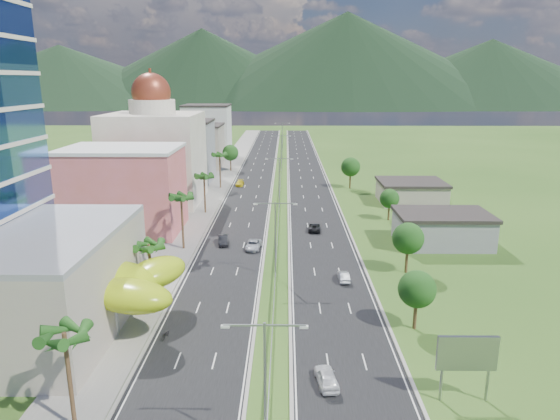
{
  "coord_description": "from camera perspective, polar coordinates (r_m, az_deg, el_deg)",
  "views": [
    {
      "loc": [
        1.44,
        -56.25,
        27.25
      ],
      "look_at": [
        0.52,
        20.94,
        7.0
      ],
      "focal_mm": 32.0,
      "sensor_mm": 36.0,
      "label": 1
    }
  ],
  "objects": [
    {
      "name": "leafy_tree_rb",
      "position": [
        73.85,
        14.43,
        -3.17
      ],
      "size": [
        4.55,
        4.55,
        7.47
      ],
      "color": "#47301C",
      "rests_on": "ground"
    },
    {
      "name": "median_guardrail",
      "position": [
        130.98,
        0.04,
        2.97
      ],
      "size": [
        0.1,
        216.06,
        0.76
      ],
      "color": "gray",
      "rests_on": "ground"
    },
    {
      "name": "streetlight_median_d",
      "position": [
        152.64,
        0.14,
        6.98
      ],
      "size": [
        6.04,
        0.25,
        11.0
      ],
      "color": "gray",
      "rests_on": "ground"
    },
    {
      "name": "shed_near",
      "position": [
        88.99,
        18.03,
        -2.19
      ],
      "size": [
        15.0,
        10.0,
        5.0
      ],
      "primitive_type": "cube",
      "color": "gray",
      "rests_on": "ground"
    },
    {
      "name": "car_silver_mid_left",
      "position": [
        82.84,
        -3.07,
        -4.0
      ],
      "size": [
        2.69,
        5.12,
        1.37
      ],
      "primitive_type": "imported",
      "rotation": [
        0.0,
        0.0,
        -0.09
      ],
      "color": "#B4B6BD",
      "rests_on": "road_left"
    },
    {
      "name": "car_white_near_right",
      "position": [
        48.46,
        5.34,
        -18.48
      ],
      "size": [
        2.31,
        4.55,
        1.48
      ],
      "primitive_type": "imported",
      "rotation": [
        0.0,
        0.0,
        3.27
      ],
      "color": "white",
      "rests_on": "road_right"
    },
    {
      "name": "palm_tree_e",
      "position": [
        128.78,
        -6.92,
        6.13
      ],
      "size": [
        3.6,
        3.6,
        9.4
      ],
      "color": "#47301C",
      "rests_on": "ground"
    },
    {
      "name": "mountain_ridge",
      "position": [
        510.35,
        7.42,
        11.52
      ],
      "size": [
        860.0,
        140.0,
        90.0
      ],
      "primitive_type": null,
      "color": "black",
      "rests_on": "ground"
    },
    {
      "name": "sidewalk_left",
      "position": [
        149.9,
        -6.41,
        4.16
      ],
      "size": [
        7.0,
        260.0,
        0.12
      ],
      "primitive_type": "cube",
      "color": "gray",
      "rests_on": "ground"
    },
    {
      "name": "leafy_tree_ra",
      "position": [
        57.82,
        15.39,
        -8.73
      ],
      "size": [
        4.2,
        4.2,
        6.9
      ],
      "color": "#47301C",
      "rests_on": "ground"
    },
    {
      "name": "leafy_tree_rc",
      "position": [
        101.05,
        12.41,
        1.26
      ],
      "size": [
        3.85,
        3.85,
        6.33
      ],
      "color": "#47301C",
      "rests_on": "ground"
    },
    {
      "name": "streetlight_median_a",
      "position": [
        37.4,
        -1.73,
        -18.55
      ],
      "size": [
        6.04,
        0.25,
        11.0
      ],
      "color": "gray",
      "rests_on": "ground"
    },
    {
      "name": "motorcycle",
      "position": [
        56.96,
        -12.93,
        -13.58
      ],
      "size": [
        0.8,
        1.88,
        1.16
      ],
      "primitive_type": "imported",
      "rotation": [
        0.0,
        0.0,
        -0.14
      ],
      "color": "black",
      "rests_on": "road_left"
    },
    {
      "name": "leafy_tree_lfar",
      "position": [
        153.73,
        -5.69,
        6.52
      ],
      "size": [
        4.9,
        4.9,
        8.05
      ],
      "color": "#47301C",
      "rests_on": "ground"
    },
    {
      "name": "leafy_tree_rd",
      "position": [
        129.16,
        8.07,
        4.89
      ],
      "size": [
        4.9,
        4.9,
        8.05
      ],
      "color": "#47301C",
      "rests_on": "ground"
    },
    {
      "name": "road_left",
      "position": [
        149.03,
        -2.77,
        4.15
      ],
      "size": [
        11.0,
        260.0,
        0.04
      ],
      "primitive_type": "cube",
      "color": "black",
      "rests_on": "ground"
    },
    {
      "name": "road_right",
      "position": [
        148.89,
        3.01,
        4.14
      ],
      "size": [
        11.0,
        260.0,
        0.04
      ],
      "primitive_type": "cube",
      "color": "black",
      "rests_on": "ground"
    },
    {
      "name": "ground",
      "position": [
        62.52,
        -0.72,
        -11.14
      ],
      "size": [
        500.0,
        500.0,
        0.0
      ],
      "primitive_type": "plane",
      "color": "#2D5119",
      "rests_on": "ground"
    },
    {
      "name": "palm_tree_a",
      "position": [
        42.78,
        -23.4,
        -13.32
      ],
      "size": [
        3.6,
        3.6,
        9.1
      ],
      "color": "#47301C",
      "rests_on": "ground"
    },
    {
      "name": "shed_far",
      "position": [
        117.56,
        14.74,
        1.91
      ],
      "size": [
        14.0,
        12.0,
        4.4
      ],
      "primitive_type": "cube",
      "color": "#A29586",
      "rests_on": "ground"
    },
    {
      "name": "palm_tree_b",
      "position": [
        63.93,
        -14.76,
        -4.21
      ],
      "size": [
        3.6,
        3.6,
        8.1
      ],
      "color": "#47301C",
      "rests_on": "ground"
    },
    {
      "name": "midrise_beige",
      "position": [
        162.12,
        -9.5,
        7.15
      ],
      "size": [
        16.0,
        15.0,
        13.0
      ],
      "primitive_type": "cube",
      "color": "#A29586",
      "rests_on": "ground"
    },
    {
      "name": "car_silver_right",
      "position": [
        70.6,
        7.29,
        -7.54
      ],
      "size": [
        1.41,
        3.9,
        1.28
      ],
      "primitive_type": "imported",
      "rotation": [
        0.0,
        0.0,
        3.16
      ],
      "color": "#A5A7AC",
      "rests_on": "road_right"
    },
    {
      "name": "midrise_white",
      "position": [
        184.37,
        -8.29,
        8.87
      ],
      "size": [
        16.0,
        15.0,
        18.0
      ],
      "primitive_type": "cube",
      "color": "silver",
      "rests_on": "ground"
    },
    {
      "name": "billboard",
      "position": [
        47.18,
        20.6,
        -15.27
      ],
      "size": [
        5.2,
        0.35,
        6.2
      ],
      "color": "gray",
      "rests_on": "ground"
    },
    {
      "name": "car_dark_far_right",
      "position": [
        92.81,
        3.95,
        -1.96
      ],
      "size": [
        2.49,
        4.87,
        1.32
      ],
      "primitive_type": "imported",
      "rotation": [
        0.0,
        0.0,
        3.08
      ],
      "color": "black",
      "rests_on": "road_right"
    },
    {
      "name": "car_yellow_far_left",
      "position": [
        132.25,
        -4.61,
        3.08
      ],
      "size": [
        1.98,
        4.76,
        1.38
      ],
      "primitive_type": "imported",
      "rotation": [
        0.0,
        0.0,
        -0.01
      ],
      "color": "gold",
      "rests_on": "road_left"
    },
    {
      "name": "streetlight_median_e",
      "position": [
        197.32,
        0.26,
        8.73
      ],
      "size": [
        6.04,
        0.25,
        11.0
      ],
      "color": "gray",
      "rests_on": "ground"
    },
    {
      "name": "midrise_grey",
      "position": [
        140.51,
        -11.07,
        6.55
      ],
      "size": [
        16.0,
        15.0,
        16.0
      ],
      "primitive_type": "cube",
      "color": "gray",
      "rests_on": "ground"
    },
    {
      "name": "palm_tree_c",
      "position": [
        82.23,
        -11.23,
        1.23
      ],
      "size": [
        3.6,
        3.6,
        9.6
      ],
      "color": "#47301C",
      "rests_on": "ground"
    },
    {
      "name": "domed_building",
      "position": [
        116.17,
        -14.09,
        6.39
      ],
      "size": [
        20.0,
        20.0,
        28.7
      ],
      "color": "beige",
      "rests_on": "ground"
    },
    {
      "name": "streetlight_median_b",
      "position": [
        69.36,
        -0.54,
        -2.49
      ],
      "size": [
        6.04,
        0.25,
        11.0
      ],
      "color": "gray",
      "rests_on": "ground"
    },
    {
      "name": "streetlight_median_c",
      "position": [
        108.22,
        -0.09,
        3.78
      ],
      "size": [
        6.04,
        0.25,
        11.0
      ],
      "color": "gray",
      "rests_on": "ground"
    },
    {
      "name": "car_dark_left",
      "position": [
        85.65,
        -6.51,
        -3.4
      ],
      "size": [
        2.11,
        4.66,
        1.49
      ],
      "primitive_type": "imported",
      "rotation": [
        0.0,
        0.0,
        0.12
      ],
      "color": "black",
      "rests_on": "road_left"
    },
    {
      "name": "lime_canopy",
      "position": [
        60.7,
        -20.25,
        -7.77
      ],
      "size": [
        18.0,
        15.0,
        7.4
      ],
      "color": "#A3C012",
      "rests_on": "ground"
    },
    {
      "name": "palm_tree_d",
      "position": [
        104.53,
        -8.67,
        3.66
      ],
      "size": [
        3.6,
        3.6,
        8.6
      ],
      "color": "#47301C",
      "rests_on": "ground"
    },
    {
      "name": "pink_shophouse",
      "position": [
        95.11,
        -17.38,
        2.03
      ],
      "size": [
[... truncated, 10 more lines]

